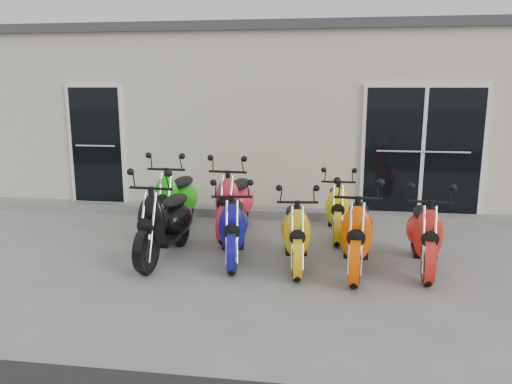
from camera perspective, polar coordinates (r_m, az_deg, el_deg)
ground at (r=6.95m, az=-0.72°, el=-7.09°), size 80.00×80.00×0.00m
building at (r=11.75m, az=3.29°, el=8.72°), size 14.00×6.00×3.20m
roof_cap at (r=11.77m, az=3.40°, el=16.91°), size 14.20×6.20×0.16m
front_step at (r=8.84m, az=1.34°, el=-2.38°), size 14.00×0.40×0.15m
door_left at (r=9.69m, az=-17.74°, el=5.45°), size 1.07×0.08×2.22m
door_right at (r=8.85m, az=18.51°, el=4.82°), size 2.02×0.08×2.22m
scooter_front_black at (r=6.68m, az=-10.38°, el=-2.26°), size 0.77×1.80×1.30m
scooter_front_blue at (r=6.55m, az=-2.57°, el=-2.93°), size 0.80×1.65×1.17m
scooter_front_orange_a at (r=6.36m, az=4.56°, el=-3.54°), size 0.73×1.60×1.14m
scooter_front_orange_b at (r=6.29m, az=11.54°, el=-3.37°), size 0.76×1.75×1.26m
scooter_front_red at (r=6.55m, az=18.75°, el=-3.49°), size 0.70×1.65×1.19m
scooter_back_green at (r=7.92m, az=-9.14°, el=0.13°), size 0.68×1.81×1.33m
scooter_back_red at (r=7.71m, az=-2.46°, el=-0.13°), size 0.74×1.80×1.31m
scooter_back_yellow at (r=7.71m, az=9.28°, el=-0.93°), size 0.56×1.54×1.14m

